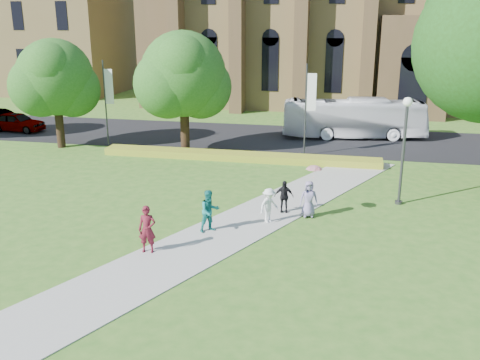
% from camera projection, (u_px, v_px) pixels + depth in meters
% --- Properties ---
extents(ground, '(160.00, 160.00, 0.00)m').
position_uv_depth(ground, '(218.00, 243.00, 21.69)').
color(ground, '#356A1F').
rests_on(ground, ground).
extents(road, '(160.00, 10.00, 0.02)m').
position_uv_depth(road, '(284.00, 139.00, 40.41)').
color(road, black).
rests_on(road, ground).
extents(footpath, '(15.58, 28.54, 0.04)m').
position_uv_depth(footpath, '(224.00, 233.00, 22.62)').
color(footpath, '#B2B2A8').
rests_on(footpath, ground).
extents(flower_hedge, '(18.00, 1.40, 0.45)m').
position_uv_depth(flower_hedge, '(239.00, 156.00, 34.38)').
color(flower_hedge, gold).
rests_on(flower_hedge, ground).
extents(building_west, '(22.00, 14.00, 18.30)m').
position_uv_depth(building_west, '(33.00, 14.00, 65.13)').
color(building_west, brown).
rests_on(building_west, ground).
extents(streetlamp, '(0.44, 0.44, 5.24)m').
position_uv_depth(streetlamp, '(404.00, 138.00, 25.32)').
color(streetlamp, '#38383D').
rests_on(streetlamp, ground).
extents(street_tree_0, '(5.20, 5.20, 7.50)m').
position_uv_depth(street_tree_0, '(55.00, 77.00, 36.39)').
color(street_tree_0, '#332114').
rests_on(street_tree_0, ground).
extents(street_tree_1, '(5.60, 5.60, 8.05)m').
position_uv_depth(street_tree_1, '(183.00, 74.00, 34.95)').
color(street_tree_1, '#332114').
rests_on(street_tree_1, ground).
extents(banner_pole_0, '(0.70, 0.10, 6.00)m').
position_uv_depth(banner_pole_0, '(307.00, 105.00, 34.51)').
color(banner_pole_0, '#38383D').
rests_on(banner_pole_0, ground).
extents(banner_pole_1, '(0.70, 0.10, 6.00)m').
position_uv_depth(banner_pole_1, '(107.00, 98.00, 37.32)').
color(banner_pole_1, '#38383D').
rests_on(banner_pole_1, ground).
extents(tour_coach, '(10.95, 4.07, 2.98)m').
position_uv_depth(tour_coach, '(354.00, 118.00, 40.33)').
color(tour_coach, white).
rests_on(tour_coach, road).
extents(car_0, '(4.61, 2.11, 1.53)m').
position_uv_depth(car_0, '(17.00, 122.00, 42.81)').
color(car_0, gray).
rests_on(car_0, road).
extents(car_1, '(4.21, 1.69, 1.36)m').
position_uv_depth(car_1, '(2.00, 118.00, 44.94)').
color(car_1, gray).
rests_on(car_1, road).
extents(pedestrian_0, '(0.74, 0.54, 1.87)m').
position_uv_depth(pedestrian_0, '(147.00, 229.00, 20.51)').
color(pedestrian_0, maroon).
rests_on(pedestrian_0, footpath).
extents(pedestrian_1, '(1.12, 1.10, 1.82)m').
position_uv_depth(pedestrian_1, '(210.00, 211.00, 22.53)').
color(pedestrian_1, '#187872').
rests_on(pedestrian_1, footpath).
extents(pedestrian_2, '(1.08, 1.15, 1.56)m').
position_uv_depth(pedestrian_2, '(269.00, 205.00, 23.59)').
color(pedestrian_2, white).
rests_on(pedestrian_2, footpath).
extents(pedestrian_3, '(0.94, 0.51, 1.52)m').
position_uv_depth(pedestrian_3, '(284.00, 196.00, 24.85)').
color(pedestrian_3, black).
rests_on(pedestrian_3, footpath).
extents(pedestrian_4, '(0.92, 0.71, 1.68)m').
position_uv_depth(pedestrian_4, '(309.00, 199.00, 24.26)').
color(pedestrian_4, gray).
rests_on(pedestrian_4, footpath).
extents(parasol, '(0.84, 0.84, 0.64)m').
position_uv_depth(parasol, '(314.00, 174.00, 23.98)').
color(parasol, '#DCA19B').
rests_on(parasol, pedestrian_4).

